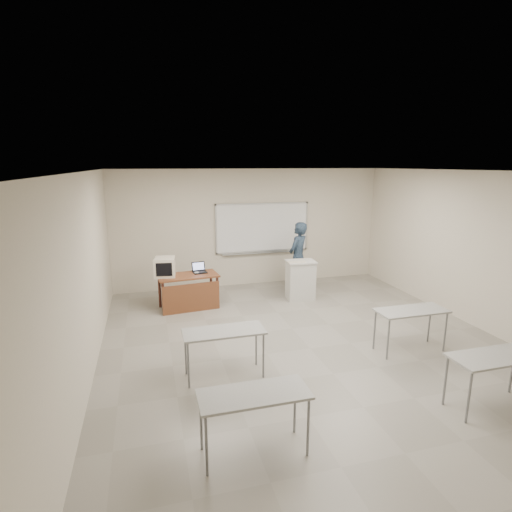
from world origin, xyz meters
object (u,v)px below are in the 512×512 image
object	(u,v)px
podium	(300,280)
instructor_desk	(189,286)
laptop	(200,270)
mouse	(197,273)
presenter	(298,257)
whiteboard	(262,228)
keyboard	(297,262)
crt_monitor	(165,267)

from	to	relation	value
podium	instructor_desk	bearing A→B (deg)	-175.87
instructor_desk	laptop	size ratio (longest dim) A/B	4.33
mouse	presenter	size ratio (longest dim) A/B	0.06
laptop	presenter	xyz separation A→B (m)	(2.47, 0.32, 0.07)
whiteboard	mouse	xyz separation A→B (m)	(-1.90, -1.32, -0.71)
presenter	keyboard	bearing A→B (deg)	25.69
whiteboard	podium	xyz separation A→B (m)	(0.50, -1.47, -1.02)
instructor_desk	presenter	bearing A→B (deg)	6.01
podium	mouse	distance (m)	2.42
keyboard	presenter	size ratio (longest dim) A/B	0.24
mouse	whiteboard	bearing A→B (deg)	57.85
laptop	presenter	bearing A→B (deg)	-0.20
instructor_desk	mouse	distance (m)	0.36
keyboard	instructor_desk	bearing A→B (deg)	-176.79
whiteboard	presenter	xyz separation A→B (m)	(0.65, -0.89, -0.61)
whiteboard	keyboard	size ratio (longest dim) A/B	5.99
instructor_desk	crt_monitor	bearing A→B (deg)	153.28
crt_monitor	laptop	xyz separation A→B (m)	(0.75, 0.08, -0.14)
crt_monitor	keyboard	xyz separation A→B (m)	(2.92, -0.29, -0.02)
podium	presenter	size ratio (longest dim) A/B	0.53
whiteboard	keyboard	distance (m)	1.72
keyboard	presenter	xyz separation A→B (m)	(0.30, 0.69, -0.06)
presenter	laptop	bearing A→B (deg)	-33.26
mouse	instructor_desk	bearing A→B (deg)	-118.34
mouse	crt_monitor	bearing A→B (deg)	-158.51
instructor_desk	presenter	xyz separation A→B (m)	(2.75, 0.58, 0.35)
presenter	mouse	bearing A→B (deg)	-31.23
whiteboard	mouse	size ratio (longest dim) A/B	23.23
instructor_desk	laptop	world-z (taller)	laptop
laptop	podium	bearing A→B (deg)	-13.84
podium	keyboard	bearing A→B (deg)	-137.42
laptop	instructor_desk	bearing A→B (deg)	-144.66
crt_monitor	whiteboard	bearing A→B (deg)	34.37
podium	crt_monitor	distance (m)	3.11
podium	crt_monitor	xyz separation A→B (m)	(-3.07, 0.17, 0.49)
whiteboard	instructor_desk	bearing A→B (deg)	-144.87
crt_monitor	presenter	xyz separation A→B (m)	(3.22, 0.41, -0.08)
whiteboard	instructor_desk	world-z (taller)	whiteboard
podium	laptop	xyz separation A→B (m)	(-2.32, 0.25, 0.34)
laptop	crt_monitor	bearing A→B (deg)	178.78
laptop	keyboard	distance (m)	2.20
crt_monitor	podium	bearing A→B (deg)	4.41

